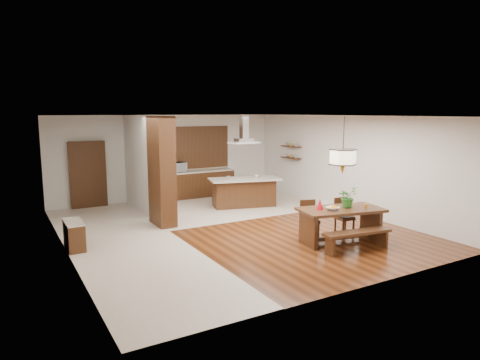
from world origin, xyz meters
TOP-DOWN VIEW (x-y plane):
  - room_shell at (0.00, 0.00)m, footprint 9.00×9.04m
  - tile_hallway at (-2.75, 0.00)m, footprint 2.50×9.00m
  - tile_kitchen at (1.25, 2.50)m, footprint 5.50×4.00m
  - soffit_band at (0.00, 0.00)m, footprint 8.00×9.00m
  - partition_pier at (-1.40, 1.20)m, footprint 0.45×1.00m
  - partition_stub at (-1.40, 3.30)m, footprint 0.18×2.40m
  - hallway_console at (-3.81, 0.20)m, footprint 0.37×0.88m
  - hallway_doorway at (-2.70, 4.40)m, footprint 1.10×0.20m
  - rear_counter at (1.00, 4.20)m, footprint 2.60×0.62m
  - kitchen_window at (1.00, 4.46)m, footprint 2.60×0.08m
  - shelf_lower at (3.87, 2.60)m, footprint 0.26×0.90m
  - shelf_upper at (3.87, 2.60)m, footprint 0.26×0.90m
  - dining_table at (1.65, -2.33)m, footprint 2.08×1.33m
  - dining_bench at (1.51, -3.01)m, footprint 1.63×0.56m
  - dining_chair_left at (1.30, -1.66)m, footprint 0.49×0.49m
  - dining_chair_right at (2.24, -1.85)m, footprint 0.43×0.43m
  - pendant_lantern at (1.65, -2.33)m, footprint 0.64×0.64m
  - foliage_plant at (1.88, -2.30)m, footprint 0.49×0.44m
  - fruit_bowl at (1.37, -2.36)m, footprint 0.34×0.34m
  - napkin_cone at (1.16, -2.17)m, footprint 0.20×0.20m
  - gold_ornament at (2.20, -2.58)m, footprint 0.08×0.08m
  - kitchen_island at (1.62, 2.04)m, footprint 2.40×1.50m
  - range_hood at (1.62, 2.05)m, footprint 0.90×0.55m
  - island_cup at (2.04, 1.97)m, footprint 0.13×0.13m
  - microwave at (0.21, 4.21)m, footprint 0.62×0.43m

SIDE VIEW (x-z plane):
  - tile_hallway at x=-2.75m, z-range 0.00..0.01m
  - tile_kitchen at x=1.25m, z-range 0.00..0.01m
  - dining_bench at x=1.51m, z-range 0.00..0.45m
  - hallway_console at x=-3.81m, z-range 0.00..0.63m
  - dining_chair_left at x=1.30m, z-range 0.00..0.89m
  - dining_chair_right at x=2.24m, z-range 0.00..0.89m
  - kitchen_island at x=1.62m, z-range 0.01..0.93m
  - rear_counter at x=1.00m, z-range 0.00..0.95m
  - dining_table at x=1.65m, z-range 0.19..0.99m
  - fruit_bowl at x=1.37m, z-range 0.80..0.87m
  - gold_ornament at x=2.20m, z-range 0.80..0.90m
  - napkin_cone at x=1.16m, z-range 0.80..1.05m
  - island_cup at x=2.04m, z-range 0.92..1.01m
  - foliage_plant at x=1.88m, z-range 0.80..1.29m
  - hallway_doorway at x=-2.70m, z-range 0.00..2.10m
  - microwave at x=0.21m, z-range 0.95..1.29m
  - shelf_lower at x=3.87m, z-range 1.38..1.42m
  - partition_pier at x=-1.40m, z-range 0.00..2.90m
  - partition_stub at x=-1.40m, z-range 0.00..2.90m
  - kitchen_window at x=1.00m, z-range 1.00..2.50m
  - shelf_upper at x=3.87m, z-range 1.78..1.82m
  - room_shell at x=0.00m, z-range 0.60..3.52m
  - pendant_lantern at x=1.65m, z-range 1.59..2.90m
  - range_hood at x=1.62m, z-range 2.03..2.90m
  - soffit_band at x=0.00m, z-range 2.88..2.89m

